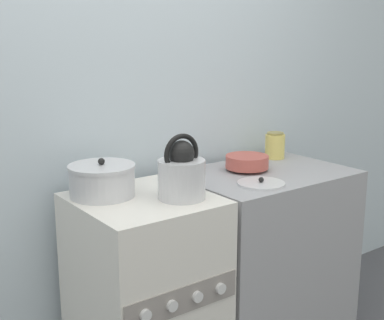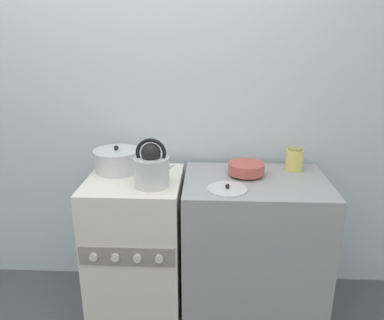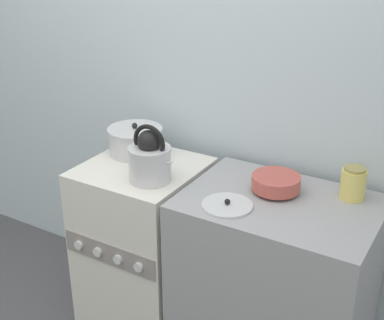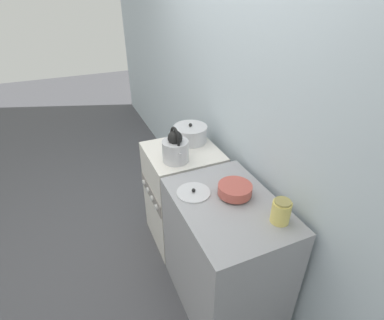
% 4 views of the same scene
% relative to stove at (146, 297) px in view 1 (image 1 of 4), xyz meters
% --- Properties ---
extents(wall_back, '(7.00, 0.06, 2.50)m').
position_rel_stove_xyz_m(wall_back, '(0.00, 0.38, 0.80)').
color(wall_back, silver).
rests_on(wall_back, ground_plane).
extents(stove, '(0.54, 0.57, 0.89)m').
position_rel_stove_xyz_m(stove, '(0.00, 0.00, 0.00)').
color(stove, silver).
rests_on(stove, ground_plane).
extents(counter, '(0.82, 0.59, 0.89)m').
position_rel_stove_xyz_m(counter, '(0.70, 0.02, -0.00)').
color(counter, '#99999E').
rests_on(counter, ground_plane).
extents(kettle, '(0.23, 0.19, 0.27)m').
position_rel_stove_xyz_m(kettle, '(0.12, -0.10, 0.55)').
color(kettle, silver).
rests_on(kettle, stove).
extents(cooking_pot, '(0.27, 0.27, 0.16)m').
position_rel_stove_xyz_m(cooking_pot, '(-0.12, 0.12, 0.51)').
color(cooking_pot, silver).
rests_on(cooking_pot, stove).
extents(enamel_bowl, '(0.21, 0.21, 0.07)m').
position_rel_stove_xyz_m(enamel_bowl, '(0.65, 0.09, 0.48)').
color(enamel_bowl, '#B75147').
rests_on(enamel_bowl, counter).
extents(storage_jar, '(0.10, 0.10, 0.14)m').
position_rel_stove_xyz_m(storage_jar, '(0.95, 0.20, 0.51)').
color(storage_jar, '#E0CC66').
rests_on(storage_jar, counter).
extents(loose_pot_lid, '(0.21, 0.21, 0.03)m').
position_rel_stove_xyz_m(loose_pot_lid, '(0.53, -0.13, 0.45)').
color(loose_pot_lid, silver).
rests_on(loose_pot_lid, counter).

